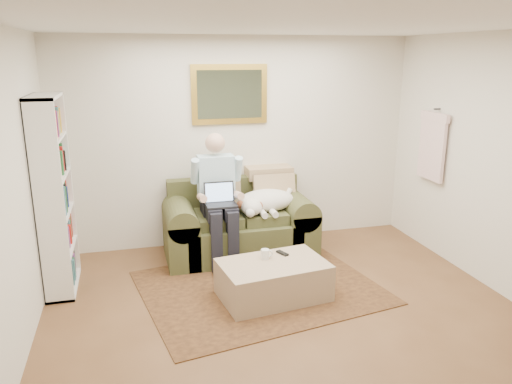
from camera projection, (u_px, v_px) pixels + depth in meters
name	position (u px, v px, depth m)	size (l,w,h in m)	color
room_shell	(292.00, 184.00, 4.29)	(4.51, 5.00, 2.61)	brown
rug	(259.00, 287.00, 5.25)	(2.35, 1.88, 0.01)	black
sofa	(239.00, 230.00, 6.08)	(1.78, 0.91, 1.07)	brown
seated_man	(219.00, 200.00, 5.74)	(0.59, 0.84, 1.50)	#8CC5D8
laptop	(220.00, 199.00, 5.67)	(0.35, 0.27, 0.25)	black
sleeping_dog	(266.00, 200.00, 5.97)	(0.73, 0.46, 0.27)	white
ottoman	(273.00, 280.00, 5.00)	(1.04, 0.66, 0.38)	tan
coffee_mug	(265.00, 254.00, 5.03)	(0.08, 0.08, 0.10)	white
tv_remote	(282.00, 253.00, 5.16)	(0.05, 0.15, 0.02)	black
bookshelf	(54.00, 196.00, 5.02)	(0.28, 0.80, 2.00)	white
wall_mirror	(230.00, 94.00, 6.08)	(0.94, 0.04, 0.72)	gold
hanging_shirt	(432.00, 143.00, 5.97)	(0.06, 0.52, 0.90)	#FCD0D3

